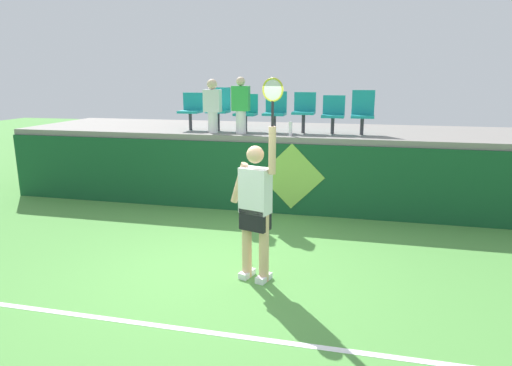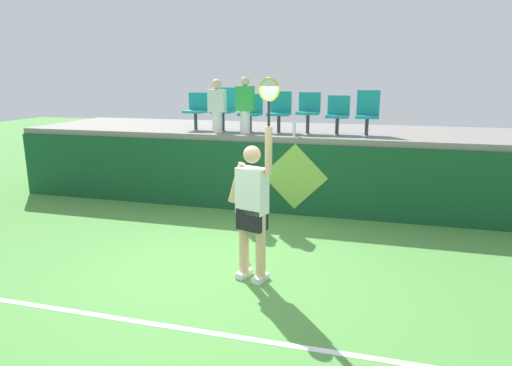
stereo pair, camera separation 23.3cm
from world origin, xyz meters
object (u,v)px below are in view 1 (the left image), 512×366
stadium_chair_0 (191,109)px  stadium_chair_1 (219,107)px  tennis_ball (249,262)px  water_bottle (290,129)px  spectator_0 (241,104)px  spectator_1 (213,105)px  stadium_chair_6 (363,111)px  stadium_chair_3 (275,110)px  stadium_chair_4 (304,110)px  tennis_player (256,206)px  stadium_chair_2 (246,111)px  stadium_chair_5 (333,113)px

stadium_chair_0 → stadium_chair_1: stadium_chair_1 is taller
tennis_ball → water_bottle: 3.22m
stadium_chair_1 → spectator_0: spectator_0 is taller
spectator_1 → stadium_chair_6: bearing=8.2°
stadium_chair_3 → spectator_0: 0.76m
stadium_chair_6 → spectator_1: size_ratio=0.80×
stadium_chair_3 → stadium_chair_1: bearing=179.8°
stadium_chair_4 → spectator_0: spectator_0 is taller
tennis_player → stadium_chair_0: bearing=121.5°
stadium_chair_0 → stadium_chair_2: bearing=0.1°
stadium_chair_6 → spectator_0: 2.41m
stadium_chair_1 → stadium_chair_4: bearing=-0.3°
tennis_player → spectator_0: size_ratio=2.33×
tennis_player → stadium_chair_3: bearing=97.3°
stadium_chair_0 → stadium_chair_5: (3.01, 0.00, -0.03)m
stadium_chair_2 → stadium_chair_5: stadium_chair_2 is taller
water_bottle → tennis_ball: bearing=-92.6°
stadium_chair_0 → tennis_ball: bearing=-57.7°
stadium_chair_0 → stadium_chair_2: (1.22, 0.00, -0.02)m
stadium_chair_4 → tennis_ball: bearing=-95.4°
stadium_chair_0 → spectator_1: spectator_1 is taller
stadium_chair_0 → spectator_0: size_ratio=0.70×
stadium_chair_2 → spectator_0: (0.00, -0.43, 0.16)m
water_bottle → spectator_0: bearing=173.2°
stadium_chair_4 → stadium_chair_5: bearing=0.1°
tennis_player → stadium_chair_0: tennis_player is taller
tennis_player → stadium_chair_5: bearing=79.5°
water_bottle → spectator_0: spectator_0 is taller
spectator_0 → stadium_chair_1: bearing=143.7°
stadium_chair_3 → stadium_chair_6: 1.75m
tennis_ball → stadium_chair_4: (0.31, 3.34, 1.93)m
tennis_player → stadium_chair_6: bearing=71.4°
tennis_ball → stadium_chair_3: size_ratio=0.08×
tennis_player → water_bottle: size_ratio=9.58×
tennis_ball → spectator_0: 3.67m
tennis_player → stadium_chair_3: (-0.48, 3.78, 0.94)m
stadium_chair_4 → spectator_1: spectator_1 is taller
stadium_chair_4 → stadium_chair_5: 0.59m
stadium_chair_1 → stadium_chair_5: size_ratio=1.19×
stadium_chair_1 → spectator_0: 0.75m
tennis_player → water_bottle: tennis_player is taller
tennis_player → stadium_chair_3: size_ratio=3.16×
stadium_chair_4 → spectator_0: 1.29m
stadium_chair_0 → stadium_chair_2: stadium_chair_0 is taller
stadium_chair_3 → stadium_chair_4: bearing=-0.6°
stadium_chair_5 → stadium_chair_6: size_ratio=0.88×
water_bottle → stadium_chair_6: size_ratio=0.32×
tennis_player → stadium_chair_2: 4.03m
stadium_chair_2 → spectator_0: spectator_0 is taller
stadium_chair_5 → spectator_1: 2.43m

